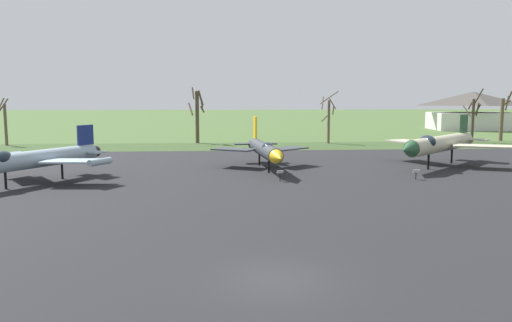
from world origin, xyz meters
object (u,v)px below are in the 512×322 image
(jet_fighter_front_left, at_px, (440,143))
(jet_fighter_rear_center, at_px, (32,159))
(visitor_building, at_px, (472,111))
(jet_fighter_rear_left, at_px, (264,149))
(info_placard_front_left, at_px, (416,173))
(info_placard_rear_left, at_px, (280,174))

(jet_fighter_front_left, height_order, jet_fighter_rear_center, jet_fighter_front_left)
(visitor_building, bearing_deg, jet_fighter_rear_left, -131.07)
(jet_fighter_front_left, distance_m, jet_fighter_rear_left, 17.59)
(info_placard_front_left, distance_m, jet_fighter_rear_center, 31.18)
(jet_fighter_front_left, distance_m, jet_fighter_rear_center, 37.40)
(jet_fighter_rear_left, height_order, info_placard_rear_left, jet_fighter_rear_left)
(jet_fighter_rear_left, relative_size, visitor_building, 0.74)
(jet_fighter_rear_center, height_order, visitor_building, visitor_building)
(jet_fighter_rear_center, distance_m, info_placard_rear_left, 19.73)
(jet_fighter_front_left, distance_m, info_placard_rear_left, 18.68)
(jet_fighter_rear_center, relative_size, visitor_building, 0.69)
(jet_fighter_rear_center, bearing_deg, info_placard_rear_left, -0.23)
(jet_fighter_front_left, relative_size, jet_fighter_rear_center, 1.03)
(info_placard_front_left, height_order, jet_fighter_rear_center, jet_fighter_rear_center)
(jet_fighter_rear_left, bearing_deg, jet_fighter_rear_center, -159.98)
(jet_fighter_rear_center, distance_m, jet_fighter_rear_left, 20.27)
(info_placard_rear_left, height_order, visitor_building, visitor_building)
(jet_fighter_front_left, relative_size, info_placard_front_left, 15.07)
(jet_fighter_front_left, bearing_deg, jet_fighter_rear_center, -168.28)
(visitor_building, bearing_deg, info_placard_rear_left, -127.59)
(jet_fighter_rear_center, bearing_deg, info_placard_front_left, -0.05)
(jet_fighter_front_left, height_order, visitor_building, visitor_building)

